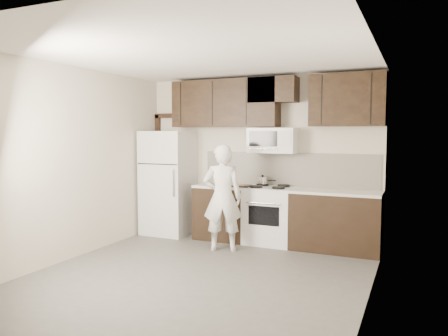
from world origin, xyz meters
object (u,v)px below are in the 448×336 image
Objects in this scene: stove at (270,215)px; person at (223,198)px; refrigerator at (169,183)px; microwave at (273,140)px.

person is (-0.52, -0.68, 0.34)m from stove.
stove is 0.59× the size of person.
refrigerator is 1.47m from person.
refrigerator reaches higher than stove.
microwave is at bearing 90.10° from stove.
person is (-0.52, -0.80, -0.85)m from microwave.
stove is at bearing -147.09° from person.
person reaches higher than stove.
microwave is (-0.00, 0.12, 1.19)m from stove.
person is (1.33, -0.63, -0.10)m from refrigerator.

